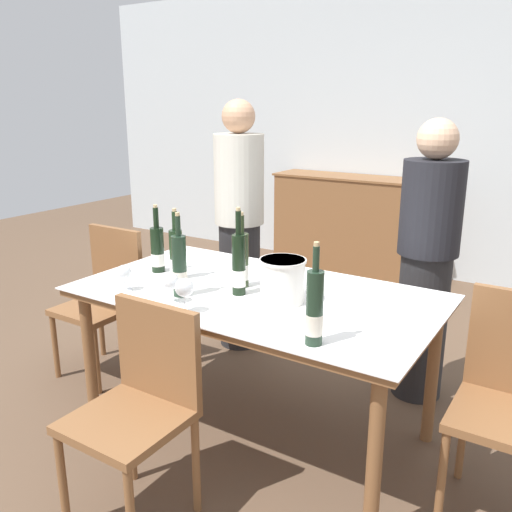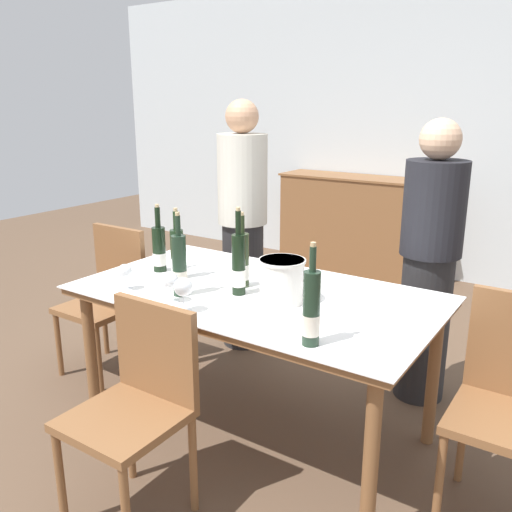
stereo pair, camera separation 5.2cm
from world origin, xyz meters
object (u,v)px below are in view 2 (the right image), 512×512
Objects in this scene: wine_bottle_3 at (159,249)px; wine_glass_0 at (183,288)px; chair_near_front at (139,397)px; wine_bottle_4 at (239,265)px; wine_bottle_5 at (311,310)px; wine_glass_1 at (277,268)px; sideboard_cabinet at (356,224)px; person_host at (243,227)px; wine_glass_3 at (125,273)px; dining_table at (256,305)px; person_guest_left at (429,265)px; wine_bottle_1 at (177,255)px; wine_bottle_2 at (242,261)px; wine_bottle_0 at (180,267)px; chair_left_end at (109,291)px; wine_glass_2 at (170,282)px; ice_bucket at (282,279)px.

wine_glass_0 is at bearing -37.25° from wine_bottle_3.
wine_bottle_4 is at bearing 87.20° from chair_near_front.
chair_near_front is at bearing -149.59° from wine_bottle_5.
wine_glass_1 is at bearing 70.96° from wine_glass_0.
wine_glass_0 is at bearing -79.57° from sideboard_cabinet.
wine_glass_3 is at bearing -84.02° from person_host.
dining_table is 1.10× the size of person_guest_left.
wine_glass_1 is (0.17, 0.50, -0.01)m from wine_glass_0.
sideboard_cabinet is 2.07m from person_host.
chair_near_front is (-0.59, -0.34, -0.39)m from wine_bottle_5.
wine_glass_3 is (-0.09, -0.28, -0.04)m from wine_bottle_1.
wine_bottle_5 reaches higher than wine_bottle_2.
sideboard_cabinet is 2.93m from wine_bottle_3.
wine_bottle_1 is at bearing 176.89° from wine_bottle_4.
wine_bottle_0 reaches higher than chair_near_front.
wine_glass_3 is (-0.60, -0.43, -0.01)m from wine_glass_1.
chair_left_end is at bearing 168.96° from wine_bottle_1.
dining_table is at bearing 142.81° from wine_bottle_5.
wine_glass_1 is at bearing 25.08° from wine_bottle_2.
wine_bottle_4 is 2.98× the size of wine_glass_2.
wine_bottle_3 is 0.22× the size of person_host.
person_guest_left is at bearing -0.86° from person_host.
wine_bottle_2 reaches higher than wine_glass_0.
wine_glass_0 is 0.14m from wine_glass_2.
ice_bucket is 0.63m from wine_bottle_1.
wine_bottle_3 is at bearing 173.69° from wine_bottle_4.
wine_bottle_1 reaches higher than wine_glass_1.
person_host is (-0.40, 1.09, -0.06)m from wine_bottle_0.
wine_glass_0 is at bearing -44.69° from wine_bottle_0.
sideboard_cabinet is at bearing 122.53° from person_guest_left.
ice_bucket is 0.51× the size of wine_bottle_4.
wine_bottle_5 is (0.50, -0.38, 0.21)m from dining_table.
wine_glass_0 is (0.34, -0.34, -0.02)m from wine_bottle_1.
wine_bottle_1 is 2.37× the size of wine_glass_0.
wine_glass_0 is 0.17× the size of chair_left_end.
sideboard_cabinet is at bearing 106.96° from ice_bucket.
wine_bottle_2 reaches higher than wine_bottle_1.
wine_bottle_4 reaches higher than wine_bottle_1.
sideboard_cabinet is 3.24m from wine_glass_3.
dining_table is 4.34× the size of wine_bottle_5.
sideboard_cabinet reaches higher than chair_near_front.
person_host is at bearing 103.49° from wine_bottle_1.
chair_left_end is (-0.62, 0.42, -0.34)m from wine_glass_3.
wine_bottle_0 is 0.32m from wine_bottle_2.
dining_table is 0.45m from wine_glass_0.
chair_near_front is at bearing -113.47° from person_guest_left.
wine_bottle_0 is at bearing -20.08° from chair_left_end.
wine_bottle_2 is 1.06m from person_guest_left.
wine_glass_1 is at bearing 9.36° from wine_bottle_3.
dining_table is 0.67m from wine_bottle_5.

